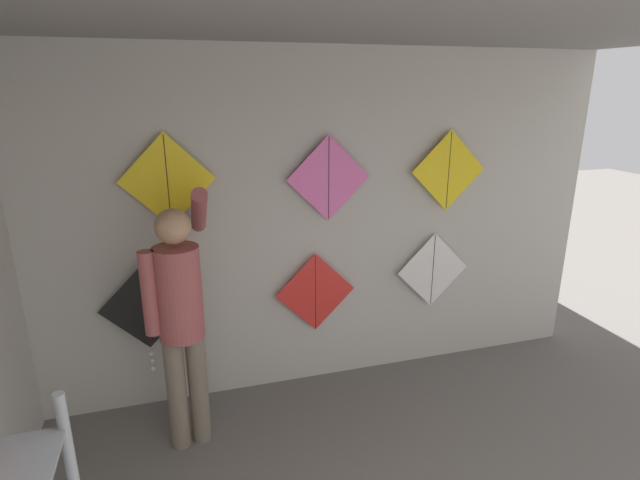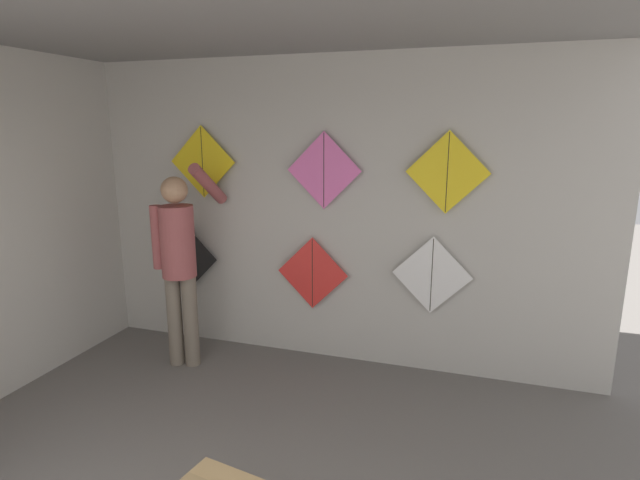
{
  "view_description": "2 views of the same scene",
  "coord_description": "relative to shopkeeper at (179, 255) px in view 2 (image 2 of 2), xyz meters",
  "views": [
    {
      "loc": [
        -1.06,
        -0.29,
        2.51
      ],
      "look_at": [
        -0.03,
        3.19,
        1.38
      ],
      "focal_mm": 28.0,
      "sensor_mm": 36.0,
      "label": 1
    },
    {
      "loc": [
        1.43,
        -0.82,
        2.18
      ],
      "look_at": [
        0.15,
        3.19,
        1.22
      ],
      "focal_mm": 28.0,
      "sensor_mm": 36.0,
      "label": 2
    }
  ],
  "objects": [
    {
      "name": "kite_5",
      "position": [
        2.27,
        0.5,
        0.76
      ],
      "size": [
        0.69,
        0.01,
        0.69
      ],
      "color": "yellow"
    },
    {
      "name": "kite_4",
      "position": [
        1.2,
        0.5,
        0.74
      ],
      "size": [
        0.69,
        0.01,
        0.69
      ],
      "color": "pink"
    },
    {
      "name": "back_panel",
      "position": [
        1.09,
        0.59,
        0.34
      ],
      "size": [
        5.18,
        0.06,
        2.8
      ],
      "primitive_type": "cube",
      "color": "#BCB7AD",
      "rests_on": "ground"
    },
    {
      "name": "kite_3",
      "position": [
        -0.01,
        0.5,
        0.79
      ],
      "size": [
        0.69,
        0.01,
        0.69
      ],
      "color": "yellow"
    },
    {
      "name": "kite_1",
      "position": [
        1.09,
        0.5,
        -0.22
      ],
      "size": [
        0.69,
        0.01,
        0.69
      ],
      "color": "red"
    },
    {
      "name": "kite_2",
      "position": [
        2.19,
        0.5,
        -0.13
      ],
      "size": [
        0.69,
        0.01,
        0.69
      ],
      "color": "white"
    },
    {
      "name": "kite_0",
      "position": [
        -0.25,
        0.5,
        -0.21
      ],
      "size": [
        0.69,
        0.04,
        0.9
      ],
      "color": "black"
    },
    {
      "name": "ceiling_slab",
      "position": [
        1.09,
        -1.18,
        1.76
      ],
      "size": [
        5.18,
        4.29,
        0.04
      ],
      "primitive_type": "cube",
      "color": "gray"
    },
    {
      "name": "shopkeeper",
      "position": [
        0.0,
        0.0,
        0.0
      ],
      "size": [
        0.47,
        0.69,
        1.88
      ],
      "rotation": [
        0.0,
        0.0,
        0.2
      ],
      "color": "#726656",
      "rests_on": "ground"
    }
  ]
}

